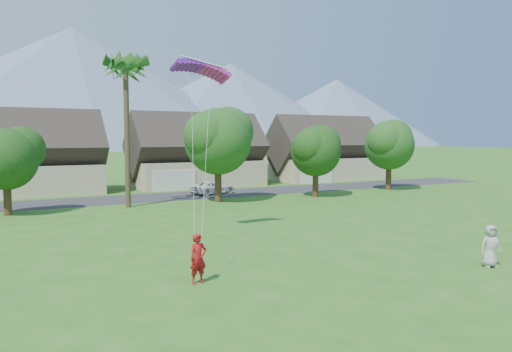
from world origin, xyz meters
TOP-DOWN VIEW (x-y plane):
  - ground at (0.00, 0.00)m, footprint 500.00×500.00m
  - street at (0.00, 34.00)m, footprint 90.00×7.00m
  - kite_flyer at (-5.14, 5.43)m, footprint 0.78×0.55m
  - watcher at (7.34, 1.46)m, footprint 1.10×0.93m
  - parked_car at (8.15, 34.00)m, footprint 5.20×3.44m
  - mountain_ridge at (10.40, 260.00)m, footprint 540.00×240.00m
  - houses_row at (0.49, 42.99)m, footprint 72.75×8.19m
  - tree_row at (-1.14, 27.92)m, footprint 62.27×6.67m
  - fan_palm at (-2.00, 28.50)m, footprint 3.00×3.00m
  - parafoil_kite at (-1.32, 14.17)m, footprint 3.51×1.13m

SIDE VIEW (x-z plane):
  - ground at x=0.00m, z-range 0.00..0.00m
  - street at x=0.00m, z-range 0.00..0.01m
  - parked_car at x=8.15m, z-range 0.00..1.33m
  - watcher at x=7.34m, z-range 0.00..1.91m
  - kite_flyer at x=-5.14m, z-range 0.00..2.00m
  - houses_row at x=0.49m, z-range -0.99..7.87m
  - tree_row at x=-1.14m, z-range 0.66..9.11m
  - parafoil_kite at x=-1.32m, z-range 9.59..10.09m
  - fan_palm at x=-2.00m, z-range 4.90..18.70m
  - mountain_ridge at x=10.40m, z-range -5.93..64.07m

